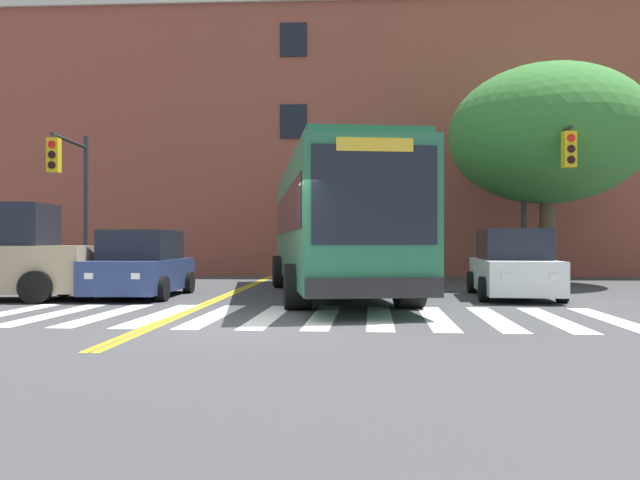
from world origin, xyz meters
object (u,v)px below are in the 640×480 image
city_bus (332,223)px  traffic_light_near_corner (542,179)px  car_white_far_lane (513,266)px  street_tree_curbside_large (548,136)px  car_navy_near_lane (141,266)px  traffic_light_far_corner (72,182)px  car_grey_behind_bus (362,255)px

city_bus → traffic_light_near_corner: bearing=23.5°
car_white_far_lane → street_tree_curbside_large: street_tree_curbside_large is taller
city_bus → car_navy_near_lane: (-4.88, -1.04, -1.13)m
car_navy_near_lane → traffic_light_far_corner: traffic_light_far_corner is taller
car_white_far_lane → traffic_light_far_corner: bearing=167.3°
traffic_light_near_corner → street_tree_curbside_large: 2.49m
car_white_far_lane → traffic_light_far_corner: size_ratio=0.88×
city_bus → traffic_light_far_corner: size_ratio=2.48×
traffic_light_near_corner → city_bus: bearing=-156.5°
traffic_light_far_corner → car_navy_near_lane: bearing=-44.2°
traffic_light_near_corner → traffic_light_far_corner: bearing=-177.7°
traffic_light_near_corner → car_white_far_lane: bearing=-117.0°
car_navy_near_lane → car_white_far_lane: (9.54, 0.35, 0.01)m
city_bus → car_white_far_lane: 4.84m
car_navy_near_lane → car_white_far_lane: bearing=2.1°
traffic_light_far_corner → city_bus: bearing=-15.0°
city_bus → car_white_far_lane: size_ratio=2.82×
car_grey_behind_bus → traffic_light_near_corner: 9.81m
street_tree_curbside_large → car_white_far_lane: bearing=-115.3°
car_navy_near_lane → car_grey_behind_bus: 12.95m
city_bus → street_tree_curbside_large: 9.01m
city_bus → car_navy_near_lane: bearing=-168.0°
car_navy_near_lane → street_tree_curbside_large: size_ratio=0.47×
city_bus → car_grey_behind_bus: bearing=84.8°
street_tree_curbside_large → traffic_light_near_corner: bearing=-111.8°
car_grey_behind_bus → traffic_light_far_corner: bearing=-137.7°
car_navy_near_lane → traffic_light_near_corner: (11.32, 3.84, 2.59)m
car_grey_behind_bus → traffic_light_far_corner: (-9.16, -8.33, 2.44)m
city_bus → car_grey_behind_bus: (0.95, 10.53, -1.07)m
traffic_light_near_corner → car_navy_near_lane: bearing=-161.3°
traffic_light_near_corner → traffic_light_far_corner: 14.66m
car_white_far_lane → street_tree_curbside_large: 7.16m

